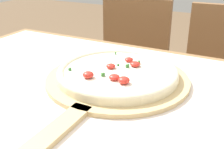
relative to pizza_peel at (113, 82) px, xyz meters
The scene contains 6 objects.
dining_table 0.17m from the pizza_peel, 89.05° to the right, with size 1.31×0.94×0.77m.
towel_cloth 0.12m from the pizza_peel, 89.05° to the right, with size 1.23×0.86×0.00m.
pizza_peel is the anchor object (origin of this frame).
pizza 0.03m from the pizza_peel, 89.68° to the left, with size 0.34×0.34×0.04m.
chair_left 0.78m from the pizza_peel, 110.07° to the left, with size 0.42×0.42×0.88m.
chair_right 0.78m from the pizza_peel, 71.36° to the left, with size 0.43×0.43×0.88m.
Camera 1 is at (0.31, -0.51, 1.11)m, focal length 45.00 mm.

